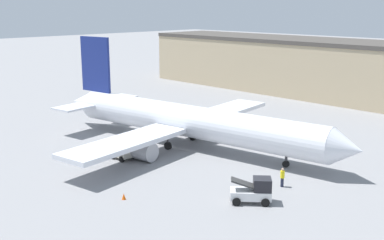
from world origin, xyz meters
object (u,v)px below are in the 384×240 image
object	(u,v)px
safety_cone_near	(66,156)
belt_loader_truck	(254,191)
ground_crew_worker	(282,177)
baggage_tug	(124,150)
safety_cone_far	(124,196)
airplane	(185,121)

from	to	relation	value
safety_cone_near	belt_loader_truck	bearing A→B (deg)	13.08
ground_crew_worker	baggage_tug	world-z (taller)	baggage_tug
safety_cone_near	safety_cone_far	world-z (taller)	same
ground_crew_worker	safety_cone_far	size ratio (longest dim) A/B	3.27
ground_crew_worker	safety_cone_near	world-z (taller)	ground_crew_worker
baggage_tug	safety_cone_near	xyz separation A→B (m)	(-4.74, -4.35, -0.74)
safety_cone_near	safety_cone_far	size ratio (longest dim) A/B	1.00
baggage_tug	safety_cone_near	world-z (taller)	baggage_tug
baggage_tug	safety_cone_near	size ratio (longest dim) A/B	4.45
airplane	belt_loader_truck	size ratio (longest dim) A/B	11.31
baggage_tug	belt_loader_truck	bearing A→B (deg)	1.47
safety_cone_far	baggage_tug	bearing A→B (deg)	143.02
airplane	safety_cone_near	size ratio (longest dim) A/B	73.98
airplane	ground_crew_worker	bearing A→B (deg)	-18.88
airplane	safety_cone_far	distance (m)	17.27
baggage_tug	safety_cone_far	world-z (taller)	baggage_tug
ground_crew_worker	belt_loader_truck	distance (m)	4.74
safety_cone_near	safety_cone_far	xyz separation A→B (m)	(13.66, -2.37, 0.00)
ground_crew_worker	safety_cone_far	distance (m)	14.50
ground_crew_worker	safety_cone_far	world-z (taller)	ground_crew_worker
safety_cone_near	airplane	bearing A→B (deg)	66.19
belt_loader_truck	ground_crew_worker	bearing A→B (deg)	53.09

